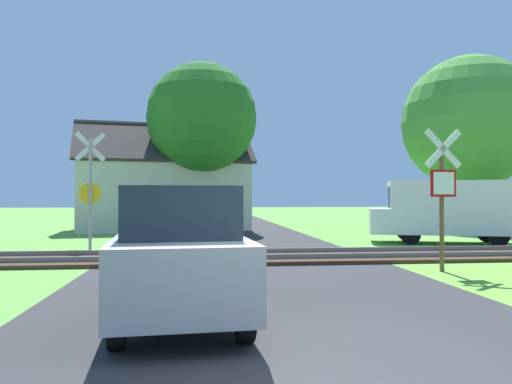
% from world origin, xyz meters
% --- Properties ---
extents(ground_plane, '(160.00, 160.00, 0.00)m').
position_xyz_m(ground_plane, '(0.00, 0.00, 0.00)').
color(ground_plane, '#5B933D').
extents(road_asphalt, '(7.17, 80.00, 0.01)m').
position_xyz_m(road_asphalt, '(0.00, 2.00, 0.00)').
color(road_asphalt, '#2D2D30').
rests_on(road_asphalt, ground).
extents(rail_track, '(60.00, 2.60, 0.22)m').
position_xyz_m(rail_track, '(0.00, 8.73, 0.06)').
color(rail_track, '#422D1E').
rests_on(rail_track, ground).
extents(stop_sign_near, '(0.88, 0.16, 3.16)m').
position_xyz_m(stop_sign_near, '(4.25, 6.11, 1.80)').
color(stop_sign_near, brown).
rests_on(stop_sign_near, ground).
extents(crossing_sign_far, '(0.85, 0.28, 3.57)m').
position_xyz_m(crossing_sign_far, '(-4.27, 10.58, 1.98)').
color(crossing_sign_far, '#9E9EA5').
rests_on(crossing_sign_far, ground).
extents(house, '(9.42, 6.55, 5.50)m').
position_xyz_m(house, '(-3.02, 21.73, 1.91)').
color(house, beige).
rests_on(house, ground).
extents(tree_center, '(5.37, 5.37, 8.23)m').
position_xyz_m(tree_center, '(-1.02, 20.05, 5.53)').
color(tree_center, '#513823').
rests_on(tree_center, ground).
extents(tree_far, '(7.06, 7.06, 9.17)m').
position_xyz_m(tree_far, '(13.15, 20.67, 5.64)').
color(tree_far, '#513823').
rests_on(tree_far, ground).
extents(mail_truck, '(5.23, 3.24, 2.24)m').
position_xyz_m(mail_truck, '(7.64, 12.66, 1.24)').
color(mail_truck, white).
rests_on(mail_truck, ground).
extents(parked_car, '(1.95, 4.12, 1.78)m').
position_xyz_m(parked_car, '(-1.37, 2.52, 0.89)').
color(parked_car, '#99999E').
rests_on(parked_car, ground).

